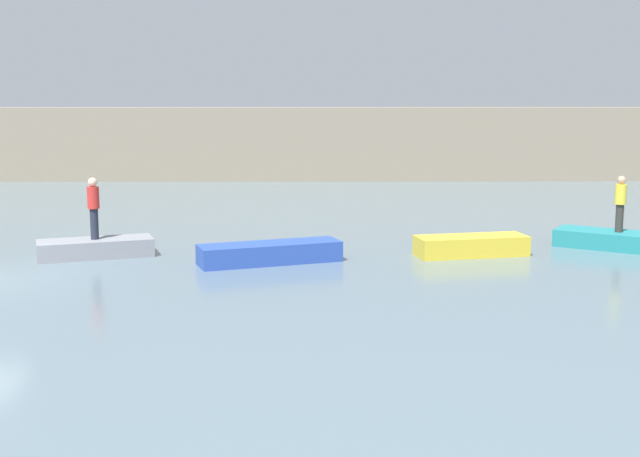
{
  "coord_description": "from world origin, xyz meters",
  "views": [
    {
      "loc": [
        8.28,
        -19.69,
        4.56
      ],
      "look_at": [
        8.47,
        3.69,
        0.71
      ],
      "focal_mm": 47.77,
      "sensor_mm": 36.0,
      "label": 1
    }
  ],
  "objects_px": {
    "rowboat_grey": "(95,248)",
    "person_red_shirt": "(94,205)",
    "person_yellow_shirt": "(620,201)",
    "rowboat_teal": "(618,240)",
    "rowboat_blue": "(270,253)",
    "rowboat_yellow": "(471,246)"
  },
  "relations": [
    {
      "from": "rowboat_grey",
      "to": "rowboat_yellow",
      "type": "height_order",
      "value": "rowboat_yellow"
    },
    {
      "from": "rowboat_teal",
      "to": "rowboat_yellow",
      "type": "bearing_deg",
      "value": -136.06
    },
    {
      "from": "rowboat_grey",
      "to": "person_red_shirt",
      "type": "xyz_separation_m",
      "value": [
        0.0,
        0.0,
        1.2
      ]
    },
    {
      "from": "person_red_shirt",
      "to": "rowboat_teal",
      "type": "bearing_deg",
      "value": 4.12
    },
    {
      "from": "rowboat_grey",
      "to": "person_yellow_shirt",
      "type": "height_order",
      "value": "person_yellow_shirt"
    },
    {
      "from": "rowboat_yellow",
      "to": "rowboat_teal",
      "type": "height_order",
      "value": "rowboat_yellow"
    },
    {
      "from": "rowboat_blue",
      "to": "rowboat_teal",
      "type": "bearing_deg",
      "value": -8.62
    },
    {
      "from": "rowboat_teal",
      "to": "person_red_shirt",
      "type": "bearing_deg",
      "value": -143.98
    },
    {
      "from": "rowboat_yellow",
      "to": "rowboat_teal",
      "type": "distance_m",
      "value": 4.51
    },
    {
      "from": "rowboat_yellow",
      "to": "person_yellow_shirt",
      "type": "distance_m",
      "value": 4.65
    },
    {
      "from": "rowboat_blue",
      "to": "person_yellow_shirt",
      "type": "height_order",
      "value": "person_yellow_shirt"
    },
    {
      "from": "rowboat_yellow",
      "to": "rowboat_blue",
      "type": "bearing_deg",
      "value": 178.19
    },
    {
      "from": "rowboat_grey",
      "to": "rowboat_teal",
      "type": "bearing_deg",
      "value": -14.68
    },
    {
      "from": "rowboat_grey",
      "to": "rowboat_blue",
      "type": "relative_size",
      "value": 0.81
    },
    {
      "from": "person_yellow_shirt",
      "to": "rowboat_yellow",
      "type": "bearing_deg",
      "value": -167.95
    },
    {
      "from": "person_yellow_shirt",
      "to": "rowboat_teal",
      "type": "bearing_deg",
      "value": 0.0
    },
    {
      "from": "rowboat_blue",
      "to": "person_red_shirt",
      "type": "relative_size",
      "value": 2.23
    },
    {
      "from": "rowboat_teal",
      "to": "rowboat_grey",
      "type": "bearing_deg",
      "value": -143.98
    },
    {
      "from": "rowboat_teal",
      "to": "person_red_shirt",
      "type": "relative_size",
      "value": 2.05
    },
    {
      "from": "rowboat_yellow",
      "to": "person_yellow_shirt",
      "type": "bearing_deg",
      "value": 0.23
    },
    {
      "from": "rowboat_blue",
      "to": "person_yellow_shirt",
      "type": "xyz_separation_m",
      "value": [
        9.93,
        1.91,
        1.12
      ]
    },
    {
      "from": "person_red_shirt",
      "to": "rowboat_yellow",
      "type": "bearing_deg",
      "value": 0.68
    }
  ]
}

